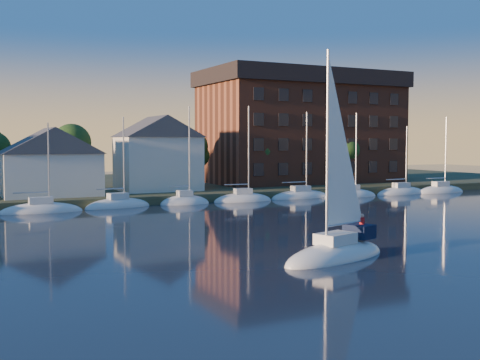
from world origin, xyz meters
TOP-DOWN VIEW (x-y plane):
  - ground at (0.00, 0.00)m, footprint 260.00×260.00m
  - shoreline_land at (0.00, 75.00)m, footprint 160.00×50.00m
  - wooden_dock at (0.00, 52.00)m, footprint 120.00×3.00m
  - clubhouse_centre at (-6.00, 57.00)m, footprint 11.55×8.40m
  - clubhouse_east at (8.00, 59.00)m, footprint 10.50×8.40m
  - condo_block at (34.00, 64.95)m, footprint 31.00×17.00m
  - tree_line at (2.00, 63.00)m, footprint 93.40×5.40m
  - moored_fleet at (4.00, 49.00)m, footprint 95.50×2.40m
  - hero_sailboat at (4.78, 14.34)m, footprint 9.53×5.43m

SIDE VIEW (x-z plane):
  - ground at x=0.00m, z-range 0.00..0.00m
  - shoreline_land at x=0.00m, z-range -1.00..1.00m
  - wooden_dock at x=0.00m, z-range -0.50..0.50m
  - moored_fleet at x=4.00m, z-range -5.93..6.12m
  - hero_sailboat at x=4.78m, z-range -6.48..7.66m
  - clubhouse_centre at x=-6.00m, z-range 1.09..9.17m
  - clubhouse_east at x=8.00m, z-range 1.10..10.90m
  - tree_line at x=2.00m, z-range 2.73..11.63m
  - condo_block at x=34.00m, z-range 1.09..18.49m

